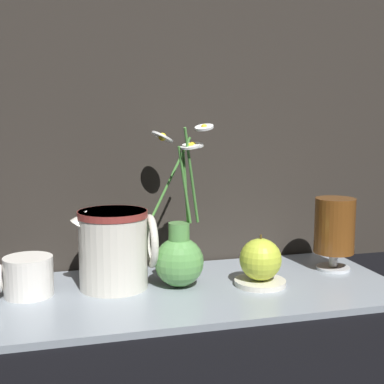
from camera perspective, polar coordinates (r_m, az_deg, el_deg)
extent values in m
plane|color=black|center=(1.02, 0.47, -10.82)|extent=(6.00, 6.00, 0.00)
cube|color=gray|center=(1.02, 0.47, -10.50)|extent=(0.76, 0.35, 0.01)
cube|color=#2D2823|center=(1.17, -2.14, 18.92)|extent=(1.26, 0.02, 1.10)
sphere|color=#59994C|center=(1.01, -1.38, -7.46)|extent=(0.09, 0.09, 0.09)
cylinder|color=#59994C|center=(1.00, -1.40, -4.43)|extent=(0.04, 0.04, 0.04)
cylinder|color=#4C8E3D|center=(1.02, -2.31, 1.42)|extent=(0.09, 0.02, 0.16)
cylinder|color=white|center=(1.05, -3.18, 5.89)|extent=(0.05, 0.05, 0.02)
sphere|color=yellow|center=(1.05, -3.18, 5.89)|extent=(0.02, 0.02, 0.02)
cylinder|color=#4C8E3D|center=(0.97, -0.08, 1.69)|extent=(0.04, 0.05, 0.18)
cylinder|color=white|center=(0.95, 1.31, 6.91)|extent=(0.05, 0.05, 0.01)
sphere|color=yellow|center=(0.95, 1.31, 6.91)|extent=(0.01, 0.01, 0.01)
cylinder|color=#4C8E3D|center=(0.97, -0.79, 0.71)|extent=(0.03, 0.02, 0.14)
cylinder|color=white|center=(0.96, -0.15, 4.90)|extent=(0.05, 0.05, 0.01)
sphere|color=yellow|center=(0.96, -0.15, 4.90)|extent=(0.01, 0.01, 0.01)
cylinder|color=#4C8E3D|center=(0.98, -0.70, 0.78)|extent=(0.02, 0.03, 0.15)
cylinder|color=white|center=(0.97, 0.01, 4.99)|extent=(0.05, 0.05, 0.01)
sphere|color=yellow|center=(0.97, 0.01, 4.99)|extent=(0.01, 0.01, 0.01)
cylinder|color=silver|center=(1.01, -17.04, -8.59)|extent=(0.09, 0.09, 0.07)
torus|color=silver|center=(1.01, -19.83, -8.67)|extent=(0.01, 0.05, 0.05)
cylinder|color=beige|center=(1.01, -8.40, -6.08)|extent=(0.13, 0.13, 0.15)
cylinder|color=maroon|center=(0.99, -8.48, -2.33)|extent=(0.13, 0.13, 0.01)
torus|color=beige|center=(1.02, -4.45, -5.23)|extent=(0.01, 0.10, 0.10)
cone|color=beige|center=(0.99, -11.57, -2.69)|extent=(0.05, 0.04, 0.04)
cylinder|color=silver|center=(1.17, 14.81, -7.84)|extent=(0.07, 0.07, 0.01)
cylinder|color=silver|center=(1.16, 14.84, -6.97)|extent=(0.02, 0.02, 0.03)
cylinder|color=brown|center=(1.15, 14.98, -3.48)|extent=(0.08, 0.08, 0.11)
cylinder|color=silver|center=(1.04, 7.27, -9.54)|extent=(0.10, 0.10, 0.01)
sphere|color=#B7C638|center=(1.03, 7.32, -7.14)|extent=(0.08, 0.08, 0.08)
cylinder|color=#4C3819|center=(1.02, 7.36, -4.75)|extent=(0.00, 0.00, 0.01)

